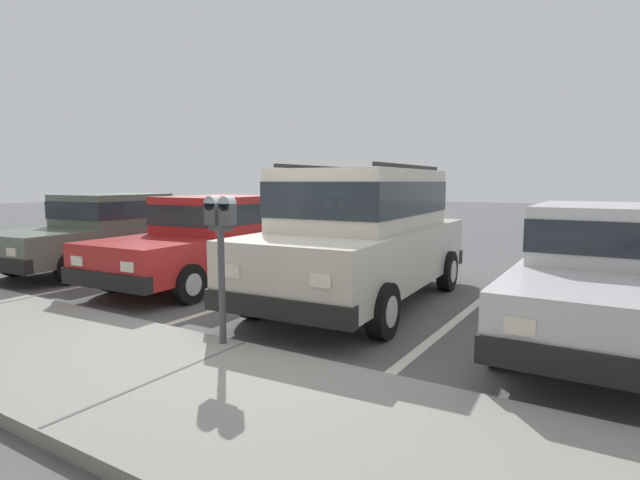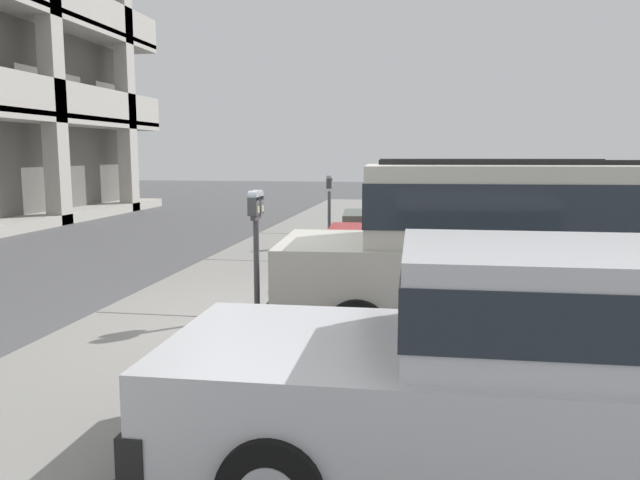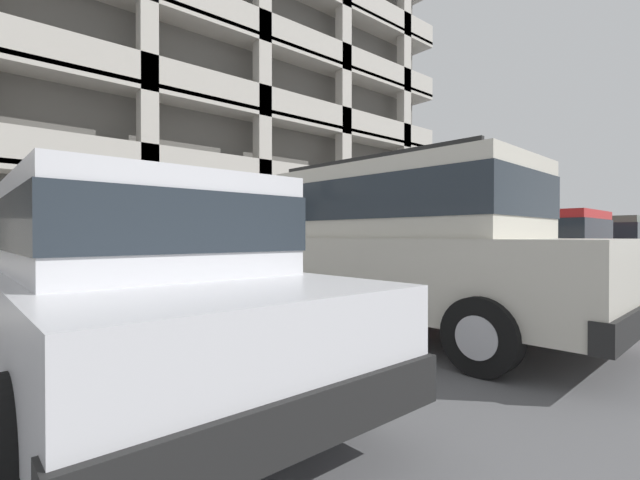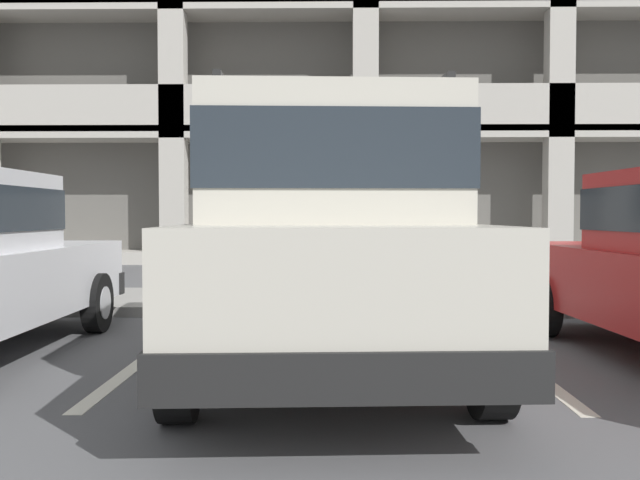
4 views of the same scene
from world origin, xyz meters
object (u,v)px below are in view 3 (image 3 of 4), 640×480
(parking_meter_near, at_px, (283,230))
(parking_meter_far, at_px, (469,237))
(parking_garage, at_px, (106,88))
(silver_suv, at_px, (402,242))
(dark_hatchback, at_px, (517,256))
(blue_coupe, at_px, (575,252))
(red_sedan, at_px, (128,280))

(parking_meter_near, xyz_separation_m, parking_meter_far, (6.12, 0.01, -0.15))
(parking_meter_far, relative_size, parking_garage, 0.05)
(parking_meter_far, bearing_deg, silver_suv, -156.29)
(dark_hatchback, xyz_separation_m, parking_garage, (-2.18, 16.68, 6.71))
(blue_coupe, bearing_deg, red_sedan, 174.78)
(parking_meter_near, distance_m, parking_meter_far, 6.13)
(blue_coupe, bearing_deg, dark_hatchback, 176.95)
(silver_suv, distance_m, parking_meter_near, 2.80)
(parking_meter_far, height_order, parking_garage, parking_garage)
(silver_suv, relative_size, parking_garage, 0.15)
(red_sedan, relative_size, parking_meter_far, 2.96)
(silver_suv, height_order, blue_coupe, silver_suv)
(parking_meter_near, bearing_deg, blue_coupe, -25.25)
(silver_suv, xyz_separation_m, red_sedan, (-3.13, 0.12, -0.27))
(red_sedan, bearing_deg, parking_meter_far, 15.08)
(red_sedan, xyz_separation_m, parking_meter_far, (9.48, 2.67, 0.30))
(dark_hatchback, relative_size, parking_garage, 0.14)
(blue_coupe, xyz_separation_m, parking_meter_near, (-5.71, 2.69, 0.44))
(dark_hatchback, distance_m, parking_garage, 18.11)
(blue_coupe, bearing_deg, silver_suv, 175.81)
(parking_meter_near, relative_size, parking_meter_far, 1.01)
(silver_suv, height_order, parking_garage, parking_garage)
(parking_meter_near, bearing_deg, dark_hatchback, -44.80)
(red_sedan, bearing_deg, parking_garage, 75.78)
(parking_meter_far, bearing_deg, red_sedan, -164.24)
(dark_hatchback, height_order, parking_meter_far, parking_meter_far)
(red_sedan, xyz_separation_m, dark_hatchback, (6.17, -0.13, 0.00))
(dark_hatchback, height_order, blue_coupe, same)
(silver_suv, distance_m, parking_meter_far, 6.94)
(parking_meter_far, distance_m, parking_garage, 16.25)
(red_sedan, bearing_deg, silver_suv, -2.78)
(blue_coupe, bearing_deg, parking_meter_far, 76.15)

